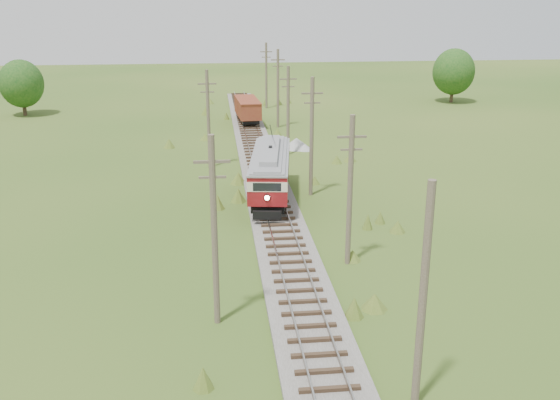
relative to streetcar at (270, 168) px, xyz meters
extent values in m
cube|color=#605B54|center=(0.00, 4.03, -2.37)|extent=(3.60, 96.00, 0.25)
cube|color=#726659|center=(-0.72, 4.03, -2.01)|extent=(0.08, 96.00, 0.17)
cube|color=#726659|center=(0.72, 4.03, -2.01)|extent=(0.08, 96.00, 0.17)
cube|color=#2D2116|center=(0.00, 4.03, -2.17)|extent=(2.40, 96.00, 0.16)
cube|color=black|center=(0.00, 0.00, -1.52)|extent=(3.60, 10.63, 0.42)
cube|color=maroon|center=(0.00, 0.00, -0.57)|extent=(4.12, 11.58, 1.04)
cube|color=beige|center=(0.00, 0.00, 0.28)|extent=(4.15, 11.64, 0.66)
cube|color=black|center=(0.00, 0.00, 0.28)|extent=(4.11, 11.14, 0.52)
cube|color=maroon|center=(0.00, 0.00, 0.75)|extent=(4.12, 11.58, 0.28)
cube|color=gray|center=(0.00, 0.00, 1.06)|extent=(4.18, 11.70, 0.36)
cube|color=gray|center=(0.00, 0.00, 1.38)|extent=(2.30, 8.58, 0.38)
sphere|color=#FFF2BF|center=(-0.76, -5.69, -0.43)|extent=(0.34, 0.34, 0.34)
cylinder|color=black|center=(0.22, 1.69, 2.45)|extent=(0.64, 4.37, 1.82)
cylinder|color=black|center=(-1.27, -4.15, -1.56)|extent=(0.21, 0.76, 0.76)
cylinder|color=black|center=(0.14, -4.34, -1.56)|extent=(0.21, 0.76, 0.76)
cylinder|color=black|center=(-0.14, 4.34, -1.56)|extent=(0.21, 0.76, 0.76)
cylinder|color=black|center=(1.27, 4.16, -1.56)|extent=(0.21, 0.76, 0.76)
cube|color=black|center=(0.00, 29.00, -1.62)|extent=(2.31, 6.66, 0.46)
cube|color=maroon|center=(0.00, 29.00, -0.48)|extent=(2.83, 7.42, 1.82)
cube|color=maroon|center=(0.00, 29.00, 0.47)|extent=(2.89, 7.57, 0.11)
cylinder|color=black|center=(-0.54, 26.78, -1.58)|extent=(0.16, 0.73, 0.73)
cylinder|color=black|center=(0.82, 26.87, -1.58)|extent=(0.16, 0.73, 0.73)
cylinder|color=black|center=(-0.82, 31.14, -1.58)|extent=(0.16, 0.73, 0.73)
cylinder|color=black|center=(0.54, 31.23, -1.58)|extent=(0.16, 0.73, 0.73)
cone|color=gray|center=(4.16, 16.38, -1.97)|extent=(2.83, 2.83, 1.06)
cone|color=gray|center=(4.86, 15.49, -2.19)|extent=(1.59, 1.59, 0.62)
cylinder|color=brown|center=(3.10, -24.97, 1.90)|extent=(0.30, 0.30, 8.80)
cylinder|color=brown|center=(3.30, -11.97, 1.80)|extent=(0.30, 0.30, 8.60)
cube|color=brown|center=(3.30, -11.97, 4.90)|extent=(1.60, 0.12, 0.12)
cube|color=brown|center=(3.30, -11.97, 4.20)|extent=(1.20, 0.10, 0.10)
cylinder|color=brown|center=(3.20, 1.03, 2.00)|extent=(0.30, 0.30, 9.00)
cube|color=brown|center=(3.20, 1.03, 5.30)|extent=(1.60, 0.12, 0.12)
cube|color=brown|center=(3.20, 1.03, 4.60)|extent=(1.20, 0.10, 0.10)
cylinder|color=brown|center=(3.00, 14.03, 1.70)|extent=(0.30, 0.30, 8.40)
cube|color=brown|center=(3.00, 14.03, 4.70)|extent=(1.60, 0.12, 0.12)
cube|color=brown|center=(3.00, 14.03, 4.00)|extent=(1.20, 0.10, 0.10)
cylinder|color=brown|center=(3.40, 27.03, 1.95)|extent=(0.30, 0.30, 8.90)
cube|color=brown|center=(3.40, 27.03, 5.20)|extent=(1.60, 0.12, 0.12)
cube|color=brown|center=(3.40, 27.03, 4.50)|extent=(1.20, 0.10, 0.10)
cylinder|color=brown|center=(3.20, 40.03, 1.85)|extent=(0.30, 0.30, 8.70)
cube|color=brown|center=(3.20, 40.03, 5.00)|extent=(1.60, 0.12, 0.12)
cube|color=brown|center=(3.20, 40.03, 4.30)|extent=(1.20, 0.10, 0.10)
cylinder|color=brown|center=(-4.20, -17.97, 2.00)|extent=(0.30, 0.30, 9.00)
cube|color=brown|center=(-4.20, -17.97, 5.30)|extent=(1.60, 0.12, 0.12)
cube|color=brown|center=(-4.20, -17.97, 4.60)|extent=(1.20, 0.10, 0.10)
cylinder|color=brown|center=(-4.50, 10.03, 1.80)|extent=(0.30, 0.30, 8.60)
cube|color=brown|center=(-4.50, 10.03, 4.90)|extent=(1.60, 0.12, 0.12)
cube|color=brown|center=(-4.50, 10.03, 4.20)|extent=(1.20, 0.10, 0.10)
cylinder|color=#38281C|center=(-28.00, 38.03, -1.33)|extent=(0.50, 0.50, 2.34)
ellipsoid|color=#144415|center=(-28.00, 38.03, 1.53)|extent=(5.46, 5.46, 6.01)
cylinder|color=#38281C|center=(30.00, 42.03, -1.24)|extent=(0.50, 0.50, 2.52)
ellipsoid|color=#144415|center=(30.00, 42.03, 1.84)|extent=(5.88, 5.88, 6.47)
camera|label=1|loc=(-4.08, -44.19, 12.14)|focal=40.00mm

